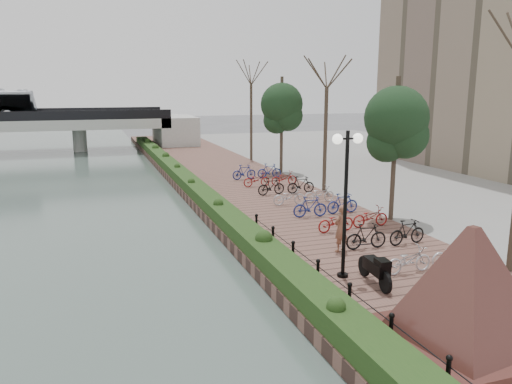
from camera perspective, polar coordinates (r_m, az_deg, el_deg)
name	(u,v)px	position (r m, az deg, el deg)	size (l,w,h in m)	color
ground	(318,352)	(13.20, 7.11, -17.67)	(220.00, 220.00, 0.00)	#59595B
promenade	(252,194)	(29.92, -0.42, -0.25)	(8.00, 75.00, 0.50)	brown
inland_pavement	(469,179)	(37.98, 23.18, 1.36)	(24.00, 75.00, 0.50)	gray
hedge	(188,181)	(31.36, -7.77, 1.22)	(1.10, 56.00, 0.60)	#1A3714
chain_fence	(333,284)	(15.02, 8.75, -10.35)	(0.10, 14.10, 0.70)	black
granite_monument	(469,286)	(12.81, 23.14, -9.81)	(5.47, 5.47, 2.89)	#3F201B
lamppost	(346,173)	(15.71, 10.30, 2.20)	(1.02, 0.32, 4.71)	black
motorcycle	(375,267)	(16.01, 13.40, -8.35)	(0.55, 1.77, 1.10)	black
pedestrian	(341,228)	(18.78, 9.68, -4.10)	(0.65, 0.43, 1.78)	brown
bicycle_parking	(316,200)	(25.18, 6.84, -0.95)	(2.40, 19.89, 1.00)	silver
street_trees	(354,143)	(26.62, 11.11, 5.52)	(3.20, 37.12, 6.80)	#362B20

